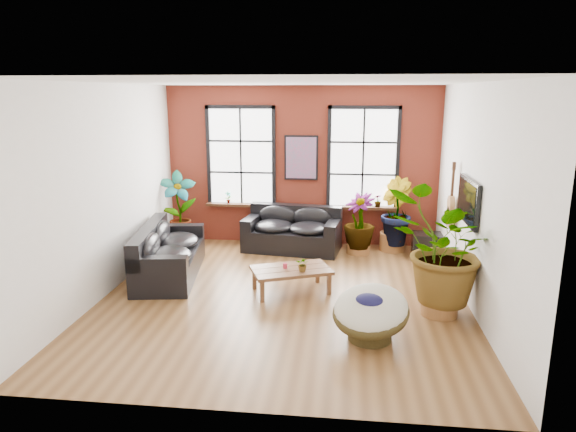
{
  "coord_description": "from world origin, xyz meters",
  "views": [
    {
      "loc": [
        0.97,
        -8.03,
        3.34
      ],
      "look_at": [
        0.0,
        0.6,
        1.25
      ],
      "focal_mm": 32.0,
      "sensor_mm": 36.0,
      "label": 1
    }
  ],
  "objects_px": {
    "coffee_table": "(291,271)",
    "sofa_left": "(167,254)",
    "sofa_back": "(293,231)",
    "papasan_chair": "(371,312)"
  },
  "relations": [
    {
      "from": "coffee_table",
      "to": "sofa_left",
      "type": "bearing_deg",
      "value": 144.59
    },
    {
      "from": "sofa_left",
      "to": "sofa_back",
      "type": "bearing_deg",
      "value": -57.31
    },
    {
      "from": "sofa_back",
      "to": "sofa_left",
      "type": "xyz_separation_m",
      "value": [
        -2.17,
        -1.89,
        0.0
      ]
    },
    {
      "from": "sofa_back",
      "to": "papasan_chair",
      "type": "height_order",
      "value": "sofa_back"
    },
    {
      "from": "sofa_back",
      "to": "papasan_chair",
      "type": "relative_size",
      "value": 1.57
    },
    {
      "from": "sofa_left",
      "to": "papasan_chair",
      "type": "bearing_deg",
      "value": -129.1
    },
    {
      "from": "sofa_back",
      "to": "papasan_chair",
      "type": "bearing_deg",
      "value": -62.04
    },
    {
      "from": "sofa_left",
      "to": "papasan_chair",
      "type": "xyz_separation_m",
      "value": [
        3.67,
        -2.17,
        -0.02
      ]
    },
    {
      "from": "sofa_back",
      "to": "papasan_chair",
      "type": "xyz_separation_m",
      "value": [
        1.5,
        -4.07,
        -0.02
      ]
    },
    {
      "from": "coffee_table",
      "to": "papasan_chair",
      "type": "xyz_separation_m",
      "value": [
        1.27,
        -1.61,
        0.03
      ]
    }
  ]
}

